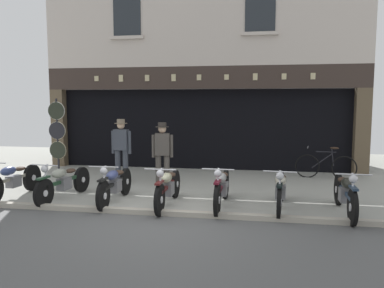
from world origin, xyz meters
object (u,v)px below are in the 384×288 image
object	(u,v)px
motorcycle_far_right	(345,193)
motorcycle_center	(168,186)
motorcycle_center_left	(115,184)
tyre_sign_pole	(57,131)
motorcycle_right	(281,189)
advert_board_near	(250,118)
motorcycle_far_left	(13,179)
shopkeeper_center	(162,150)
salesman_left	(121,147)
motorcycle_left	(63,181)
leaning_bicycle	(326,166)
motorcycle_center_right	(222,187)

from	to	relation	value
motorcycle_far_right	motorcycle_center	bearing A→B (deg)	1.64
motorcycle_center_left	tyre_sign_pole	size ratio (longest dim) A/B	0.89
motorcycle_right	advert_board_near	xyz separation A→B (m)	(-0.72, 4.53, 1.25)
motorcycle_center_left	motorcycle_far_right	xyz separation A→B (m)	(4.73, -0.09, 0.01)
motorcycle_center	tyre_sign_pole	xyz separation A→B (m)	(-4.21, 3.12, 0.88)
motorcycle_far_left	motorcycle_right	world-z (taller)	motorcycle_far_left
motorcycle_center_left	shopkeeper_center	world-z (taller)	shopkeeper_center
tyre_sign_pole	motorcycle_center	bearing A→B (deg)	-36.52
motorcycle_far_left	salesman_left	distance (m)	2.85
motorcycle_center	advert_board_near	distance (m)	5.09
motorcycle_far_left	shopkeeper_center	size ratio (longest dim) A/B	1.23
motorcycle_center_left	motorcycle_far_right	size ratio (longest dim) A/B	0.98
motorcycle_left	salesman_left	size ratio (longest dim) A/B	1.19
motorcycle_center	leaning_bicycle	world-z (taller)	leaning_bicycle
motorcycle_right	salesman_left	size ratio (longest dim) A/B	1.19
motorcycle_far_left	motorcycle_center_right	xyz separation A→B (m)	(4.78, 0.02, 0.00)
motorcycle_left	motorcycle_center_left	world-z (taller)	motorcycle_center_left
motorcycle_center_right	tyre_sign_pole	xyz separation A→B (m)	(-5.33, 2.99, 0.87)
shopkeeper_center	advert_board_near	xyz separation A→B (m)	(2.21, 2.65, 0.75)
salesman_left	advert_board_near	distance (m)	4.27
tyre_sign_pole	advert_board_near	size ratio (longest dim) A/B	2.28
motorcycle_center	tyre_sign_pole	distance (m)	5.31
leaning_bicycle	advert_board_near	bearing A→B (deg)	73.56
motorcycle_far_left	motorcycle_far_right	world-z (taller)	motorcycle_far_right
motorcycle_far_right	leaning_bicycle	xyz separation A→B (m)	(0.26, 3.61, -0.06)
motorcycle_far_left	motorcycle_center_left	bearing A→B (deg)	-178.94
motorcycle_right	tyre_sign_pole	bearing A→B (deg)	-19.11
motorcycle_center	motorcycle_far_right	size ratio (longest dim) A/B	0.99
leaning_bicycle	motorcycle_far_right	bearing A→B (deg)	-174.68
motorcycle_far_left	motorcycle_center	distance (m)	3.66
motorcycle_far_right	tyre_sign_pole	distance (m)	8.39
motorcycle_far_left	motorcycle_right	xyz separation A→B (m)	(5.98, 0.03, -0.01)
motorcycle_far_left	advert_board_near	size ratio (longest dim) A/B	2.03
tyre_sign_pole	leaning_bicycle	world-z (taller)	tyre_sign_pole
motorcycle_left	motorcycle_center	bearing A→B (deg)	-177.78
salesman_left	motorcycle_center_left	bearing A→B (deg)	107.64
motorcycle_center_right	motorcycle_center	bearing A→B (deg)	8.22
motorcycle_center_left	salesman_left	xyz separation A→B (m)	(-0.62, 2.14, 0.54)
salesman_left	tyre_sign_pole	size ratio (longest dim) A/B	0.75
motorcycle_center	shopkeeper_center	xyz separation A→B (m)	(-0.62, 2.02, 0.50)
motorcycle_right	motorcycle_left	bearing A→B (deg)	5.42
motorcycle_center_left	leaning_bicycle	size ratio (longest dim) A/B	1.22
motorcycle_right	salesman_left	world-z (taller)	salesman_left
motorcycle_center_left	tyre_sign_pole	bearing A→B (deg)	-46.55
motorcycle_right	motorcycle_center_right	bearing A→B (deg)	6.18
motorcycle_left	motorcycle_center_right	world-z (taller)	motorcycle_center_right
motorcycle_center_right	salesman_left	distance (m)	3.65
motorcycle_left	motorcycle_far_right	size ratio (longest dim) A/B	0.99
motorcycle_center_left	motorcycle_center_right	xyz separation A→B (m)	(2.32, 0.04, 0.01)
leaning_bicycle	motorcycle_left	bearing A→B (deg)	128.53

